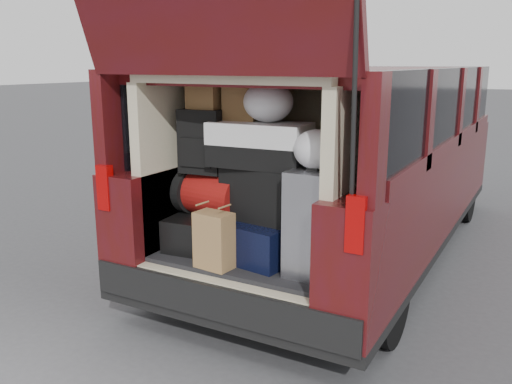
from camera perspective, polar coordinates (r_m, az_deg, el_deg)
ground at (r=3.81m, az=-1.27°, el=-15.10°), size 80.00×80.00×0.00m
minivan at (r=5.12m, az=9.20°, el=3.02°), size 1.90×5.35×2.77m
load_floor at (r=3.90m, az=0.77°, el=-9.87°), size 1.24×1.05×0.55m
black_hardshell at (r=3.87m, az=-5.18°, el=-3.98°), size 0.47×0.61×0.23m
navy_hardshell at (r=3.65m, az=1.13°, el=-4.78°), size 0.57×0.66×0.26m
silver_roller at (r=3.35m, az=6.44°, el=-3.01°), size 0.28×0.44×0.65m
kraft_bag at (r=3.43m, az=-4.44°, el=-5.10°), size 0.25×0.17×0.36m
red_duffel at (r=3.78m, az=-4.57°, el=-0.19°), size 0.51×0.37×0.31m
black_soft_case at (r=3.57m, az=0.59°, el=-0.09°), size 0.52×0.34×0.35m
backpack at (r=3.70m, az=-5.59°, el=5.34°), size 0.32×0.21×0.43m
twotone_duffel at (r=3.52m, az=0.40°, el=5.02°), size 0.66×0.37×0.29m
grocery_sack_lower at (r=3.70m, az=-5.28°, el=10.27°), size 0.23×0.19×0.20m
grocery_sack_upper at (r=3.64m, az=-1.43°, el=9.33°), size 0.24×0.21×0.22m
plastic_bag_center at (r=3.49m, az=1.30°, el=9.47°), size 0.38×0.36×0.26m
plastic_bag_right at (r=3.22m, az=6.39°, el=4.48°), size 0.29×0.27×0.24m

